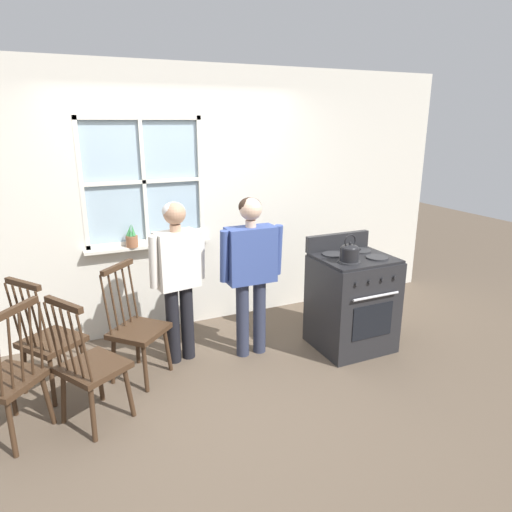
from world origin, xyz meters
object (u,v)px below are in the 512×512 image
chair_by_window (137,329)px  kettle (350,252)px  stove (352,301)px  potted_plant (132,238)px  chair_center_cluster (9,380)px  person_elderly_left (177,269)px  person_teen_center (251,262)px  chair_near_wall (49,342)px  chair_near_stove (91,368)px

chair_by_window → kettle: kettle is taller
stove → potted_plant: potted_plant is taller
chair_by_window → chair_center_cluster: bearing=160.8°
person_elderly_left → stove: size_ratio=1.37×
chair_center_cluster → person_teen_center: size_ratio=0.67×
chair_by_window → kettle: (1.85, -0.42, 0.58)m
chair_center_cluster → person_teen_center: bearing=142.7°
chair_center_cluster → chair_near_wall: bearing=-166.3°
chair_near_wall → stove: 2.72m
chair_center_cluster → stove: bearing=134.0°
chair_center_cluster → kettle: bearing=131.4°
chair_center_cluster → chair_by_window: bearing=155.9°
chair_near_stove → person_teen_center: size_ratio=0.67×
potted_plant → stove: bearing=-30.9°
chair_by_window → potted_plant: size_ratio=4.28×
chair_near_stove → potted_plant: (0.57, 1.32, 0.59)m
chair_by_window → stove: size_ratio=0.93×
person_teen_center → person_elderly_left: bearing=166.3°
stove → chair_near_stove: bearing=-175.1°
chair_near_wall → kettle: kettle is taller
kettle → chair_near_stove: bearing=-178.0°
chair_by_window → stove: bearing=-52.2°
chair_by_window → chair_center_cluster: size_ratio=1.00×
chair_near_wall → chair_center_cluster: 0.57m
chair_by_window → stove: (2.01, -0.29, 0.03)m
person_elderly_left → chair_near_wall: bearing=174.7°
chair_near_stove → person_teen_center: person_teen_center is taller
chair_by_window → person_teen_center: size_ratio=0.67×
person_elderly_left → stove: (1.59, -0.43, -0.42)m
chair_by_window → kettle: 1.98m
chair_center_cluster → person_teen_center: person_teen_center is taller
person_elderly_left → person_teen_center: bearing=-23.6°
stove → kettle: kettle is taller
chair_near_stove → potted_plant: 1.56m
chair_by_window → chair_center_cluster: same height
chair_center_cluster → stove: size_ratio=0.93×
chair_center_cluster → chair_near_stove: bearing=124.6°
person_elderly_left → potted_plant: size_ratio=6.30×
chair_near_wall → person_teen_center: person_teen_center is taller
potted_plant → person_elderly_left: bearing=-68.8°
person_teen_center → stove: bearing=-14.7°
person_teen_center → stove: (0.95, -0.26, -0.44)m
stove → chair_by_window: bearing=171.9°
kettle → person_teen_center: bearing=153.6°
chair_near_wall → potted_plant: (0.83, 0.76, 0.59)m
chair_near_stove → potted_plant: size_ratio=4.28×
person_elderly_left → person_teen_center: size_ratio=0.99×
person_elderly_left → person_teen_center: person_teen_center is taller
person_teen_center → chair_by_window: bearing=179.4°
chair_near_wall → person_teen_center: bearing=-129.0°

